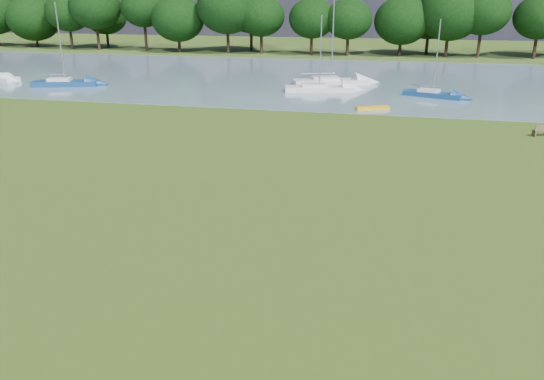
% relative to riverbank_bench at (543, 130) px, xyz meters
% --- Properties ---
extents(ground, '(220.00, 220.00, 0.00)m').
position_rel_riverbank_bench_xyz_m(ground, '(-15.57, -17.36, -0.44)').
color(ground, '#576422').
extents(river, '(220.00, 40.00, 0.10)m').
position_rel_riverbank_bench_xyz_m(river, '(-15.57, 24.64, -0.44)').
color(river, slate).
rests_on(river, ground).
extents(far_bank, '(220.00, 20.00, 0.40)m').
position_rel_riverbank_bench_xyz_m(far_bank, '(-15.57, 54.64, -0.44)').
color(far_bank, '#4C6626').
rests_on(far_bank, ground).
extents(riverbank_bench, '(1.47, 0.88, 0.87)m').
position_rel_riverbank_bench_xyz_m(riverbank_bench, '(0.00, 0.00, 0.00)').
color(riverbank_bench, brown).
rests_on(riverbank_bench, ground).
extents(kayak, '(2.91, 1.69, 0.29)m').
position_rel_riverbank_bench_xyz_m(kayak, '(-11.95, 6.64, -0.24)').
color(kayak, gold).
rests_on(kayak, river).
extents(tree_line, '(145.62, 9.15, 11.07)m').
position_rel_riverbank_bench_xyz_m(tree_line, '(-14.36, 50.64, 6.18)').
color(tree_line, black).
rests_on(tree_line, far_bank).
extents(sailboat_1, '(7.19, 3.30, 7.40)m').
position_rel_riverbank_bench_xyz_m(sailboat_1, '(-17.77, 14.85, 0.07)').
color(sailboat_1, silver).
rests_on(sailboat_1, river).
extents(sailboat_2, '(5.74, 3.41, 7.16)m').
position_rel_riverbank_bench_xyz_m(sailboat_2, '(-6.65, 14.13, 0.04)').
color(sailboat_2, navy).
rests_on(sailboat_2, river).
extents(sailboat_4, '(7.10, 3.87, 8.55)m').
position_rel_riverbank_bench_xyz_m(sailboat_4, '(-45.06, 12.19, 0.13)').
color(sailboat_4, navy).
rests_on(sailboat_4, river).
extents(sailboat_5, '(8.48, 4.87, 10.78)m').
position_rel_riverbank_bench_xyz_m(sailboat_5, '(-17.16, 19.49, 0.14)').
color(sailboat_5, silver).
rests_on(sailboat_5, river).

